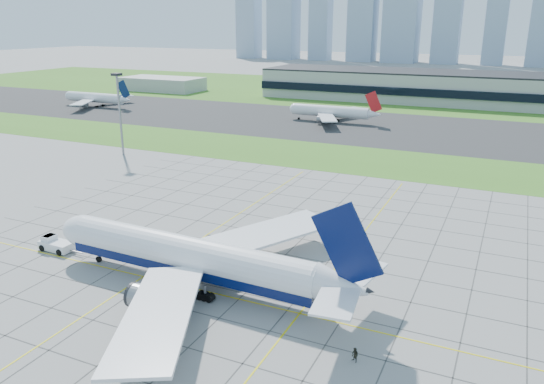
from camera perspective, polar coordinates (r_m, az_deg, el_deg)
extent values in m
plane|color=gray|center=(87.80, -7.61, -9.71)|extent=(1400.00, 1400.00, 0.00)
cube|color=#3F7321|center=(166.00, 9.14, 3.48)|extent=(700.00, 35.00, 0.04)
cube|color=#383838|center=(218.31, 13.17, 6.65)|extent=(700.00, 75.00, 0.04)
cube|color=#3F7321|center=(325.60, 17.33, 9.84)|extent=(700.00, 145.00, 0.04)
cube|color=#474744|center=(124.61, -24.11, -2.71)|extent=(0.18, 130.00, 0.02)
cube|color=#474744|center=(118.90, -21.54, -3.34)|extent=(0.18, 130.00, 0.02)
cube|color=#474744|center=(113.48, -18.71, -4.01)|extent=(0.18, 130.00, 0.02)
cube|color=#474744|center=(108.37, -15.60, -4.74)|extent=(0.18, 130.00, 0.02)
cube|color=#474744|center=(103.63, -12.20, -5.53)|extent=(0.18, 130.00, 0.02)
cube|color=#474744|center=(99.31, -8.46, -6.36)|extent=(0.18, 130.00, 0.02)
cube|color=#474744|center=(95.46, -4.40, -7.24)|extent=(0.18, 130.00, 0.02)
cube|color=#474744|center=(92.15, 0.00, -8.14)|extent=(0.18, 130.00, 0.02)
cube|color=#474744|center=(89.44, 4.71, -9.05)|extent=(0.18, 130.00, 0.02)
cube|color=#474744|center=(87.37, 9.71, -9.95)|extent=(0.18, 130.00, 0.02)
cube|color=#474744|center=(86.01, 14.94, -10.80)|extent=(0.18, 130.00, 0.02)
cube|color=#474744|center=(85.37, 20.32, -11.58)|extent=(0.18, 130.00, 0.02)
cube|color=#474744|center=(85.48, 25.76, -12.27)|extent=(0.18, 130.00, 0.02)
cube|color=#474744|center=(71.77, -18.33, -17.37)|extent=(110.00, 0.18, 0.02)
cube|color=#474744|center=(76.65, -14.18, -14.52)|extent=(110.00, 0.18, 0.02)
cube|color=#474744|center=(82.02, -10.64, -11.96)|extent=(110.00, 0.18, 0.02)
cube|color=#474744|center=(87.79, -7.61, -9.70)|extent=(110.00, 0.18, 0.02)
cube|color=#474744|center=(93.89, -5.00, -7.70)|extent=(110.00, 0.18, 0.02)
cube|color=#474744|center=(100.26, -2.73, -5.94)|extent=(110.00, 0.18, 0.02)
cube|color=#474744|center=(106.85, -0.75, -4.38)|extent=(110.00, 0.18, 0.02)
cube|color=#474744|center=(113.62, 0.99, -3.00)|extent=(110.00, 0.18, 0.02)
cube|color=#474744|center=(120.54, 2.53, -1.78)|extent=(110.00, 0.18, 0.02)
cube|color=#474744|center=(127.58, 3.90, -0.69)|extent=(110.00, 0.18, 0.02)
cube|color=#474744|center=(134.73, 5.13, 0.29)|extent=(110.00, 0.18, 0.02)
cube|color=#474744|center=(141.98, 6.23, 1.17)|extent=(110.00, 0.18, 0.02)
cube|color=yellow|center=(86.32, -8.33, -10.24)|extent=(120.00, 0.25, 0.03)
cube|color=yellow|center=(108.05, -6.47, -4.24)|extent=(0.25, 100.00, 0.03)
cube|color=yellow|center=(97.47, 7.88, -6.81)|extent=(0.25, 100.00, 0.03)
cube|color=#B7B7B2|center=(297.08, 24.50, 9.84)|extent=(260.00, 42.00, 15.00)
cube|color=black|center=(275.78, 24.38, 9.26)|extent=(260.00, 1.00, 4.00)
cube|color=black|center=(296.32, 24.70, 11.35)|extent=(260.00, 42.00, 0.80)
cube|color=#B7B7B2|center=(343.82, -11.73, 11.32)|extent=(50.00, 25.00, 8.00)
cylinder|color=gray|center=(174.53, -16.02, 7.91)|extent=(0.70, 0.70, 25.00)
cube|color=black|center=(172.97, -16.38, 12.05)|extent=(2.50, 2.50, 0.80)
cube|color=#93A9C1|center=(658.07, -2.50, 17.17)|extent=(24.00, 21.60, 68.00)
cube|color=#93A9C1|center=(622.11, 5.28, 18.32)|extent=(22.00, 19.80, 95.00)
cube|color=#93A9C1|center=(597.61, 13.76, 16.94)|extent=(35.00, 31.50, 74.00)
cube|color=#93A9C1|center=(590.32, 18.53, 18.69)|extent=(26.00, 23.40, 118.00)
cube|color=#93A9C1|center=(585.98, 23.03, 16.76)|extent=(20.00, 18.00, 88.00)
cylinder|color=white|center=(85.17, -8.88, -6.68)|extent=(44.02, 6.95, 5.72)
cube|color=#061142|center=(85.93, -8.82, -7.78)|extent=(44.01, 6.57, 1.53)
ellipsoid|color=white|center=(98.71, -19.40, -4.03)|extent=(9.31, 5.98, 5.72)
cube|color=black|center=(99.99, -20.27, -3.55)|extent=(2.18, 3.11, 0.57)
cone|color=white|center=(74.56, 7.50, -10.08)|extent=(7.78, 5.65, 5.44)
cube|color=#061142|center=(71.68, 8.07, -5.63)|extent=(10.41, 0.77, 12.17)
cube|color=white|center=(94.76, -0.69, -4.49)|extent=(19.99, 27.65, 0.93)
cube|color=white|center=(71.74, -12.14, -12.68)|extent=(18.86, 27.87, 0.93)
cylinder|color=slate|center=(93.91, -5.28, -6.05)|extent=(6.30, 3.80, 3.62)
cylinder|color=slate|center=(79.40, -12.99, -11.15)|extent=(6.30, 3.80, 3.62)
cylinder|color=gray|center=(98.63, -18.17, -6.50)|extent=(0.35, 0.35, 2.48)
cylinder|color=black|center=(98.92, -18.13, -6.88)|extent=(1.06, 0.51, 1.05)
cylinder|color=black|center=(87.09, -4.96, -9.39)|extent=(1.27, 1.18, 1.24)
cylinder|color=black|center=(82.57, -7.19, -11.09)|extent=(1.27, 1.18, 1.24)
cube|color=white|center=(106.21, -22.15, -5.34)|extent=(6.65, 3.25, 1.53)
cube|color=white|center=(107.08, -22.84, -4.61)|extent=(2.04, 2.46, 1.20)
cube|color=black|center=(107.00, -22.86, -4.50)|extent=(1.81, 2.24, 0.77)
cube|color=gray|center=(103.03, -20.36, -6.04)|extent=(3.29, 0.29, 0.20)
cylinder|color=black|center=(108.77, -22.35, -5.04)|extent=(1.22, 0.58, 1.20)
cylinder|color=black|center=(107.10, -23.47, -5.54)|extent=(1.22, 0.58, 1.20)
cylinder|color=black|center=(105.67, -20.76, -5.52)|extent=(1.22, 0.58, 1.20)
cylinder|color=black|center=(103.96, -21.89, -6.04)|extent=(1.22, 0.58, 1.20)
imported|color=black|center=(100.25, -18.09, -6.34)|extent=(0.73, 0.69, 1.68)
imported|color=#28261B|center=(69.43, 8.91, -16.94)|extent=(1.18, 1.10, 1.94)
cylinder|color=white|center=(284.11, -18.50, 9.60)|extent=(33.27, 4.80, 4.80)
cube|color=#071D46|center=(271.29, -15.69, 10.58)|extent=(7.46, 0.40, 9.15)
cube|color=white|center=(290.75, -16.67, 9.78)|extent=(13.89, 20.66, 0.40)
cube|color=white|center=(274.76, -19.69, 9.07)|extent=(13.89, 20.66, 0.40)
cylinder|color=black|center=(284.38, -17.70, 8.87)|extent=(1.00, 1.00, 1.00)
cylinder|color=black|center=(281.18, -18.31, 8.72)|extent=(1.00, 1.00, 1.00)
cylinder|color=white|center=(228.43, 6.34, 8.62)|extent=(32.70, 4.80, 4.80)
cube|color=red|center=(222.66, 10.87, 9.48)|extent=(7.46, 0.40, 9.15)
cube|color=white|center=(238.22, 7.71, 8.75)|extent=(13.89, 20.66, 0.40)
cube|color=white|center=(217.56, 5.96, 7.97)|extent=(13.89, 20.66, 0.40)
cylinder|color=black|center=(230.32, 7.13, 7.66)|extent=(1.00, 1.00, 1.00)
cylinder|color=black|center=(226.19, 6.78, 7.49)|extent=(1.00, 1.00, 1.00)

